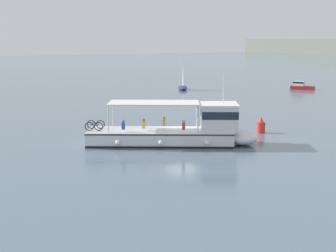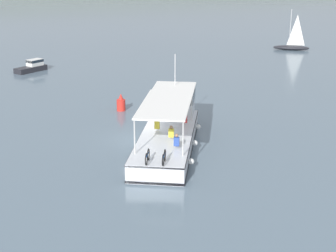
# 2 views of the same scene
# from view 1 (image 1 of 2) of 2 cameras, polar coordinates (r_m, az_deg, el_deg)

# --- Properties ---
(ground_plane) EXTENTS (400.00, 400.00, 0.00)m
(ground_plane) POSITION_cam_1_polar(r_m,az_deg,el_deg) (39.58, 1.62, -1.52)
(ground_plane) COLOR slate
(ferry_main) EXTENTS (8.85, 12.62, 5.32)m
(ferry_main) POSITION_cam_1_polar(r_m,az_deg,el_deg) (37.50, 1.55, -0.58)
(ferry_main) COLOR silver
(ferry_main) RESTS_ON ground
(motorboat_near_port) EXTENTS (3.65, 3.22, 1.26)m
(motorboat_near_port) POSITION_cam_1_polar(r_m,az_deg,el_deg) (80.61, 14.94, 4.43)
(motorboat_near_port) COLOR maroon
(motorboat_near_port) RESTS_ON ground
(sailboat_horizon_east) EXTENTS (4.90, 3.49, 5.40)m
(sailboat_horizon_east) POSITION_cam_1_polar(r_m,az_deg,el_deg) (77.69, 1.68, 4.57)
(sailboat_horizon_east) COLOR navy
(sailboat_horizon_east) RESTS_ON ground
(channel_buoy) EXTENTS (0.70, 0.70, 1.40)m
(channel_buoy) POSITION_cam_1_polar(r_m,az_deg,el_deg) (42.85, 10.57, -0.02)
(channel_buoy) COLOR red
(channel_buoy) RESTS_ON ground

